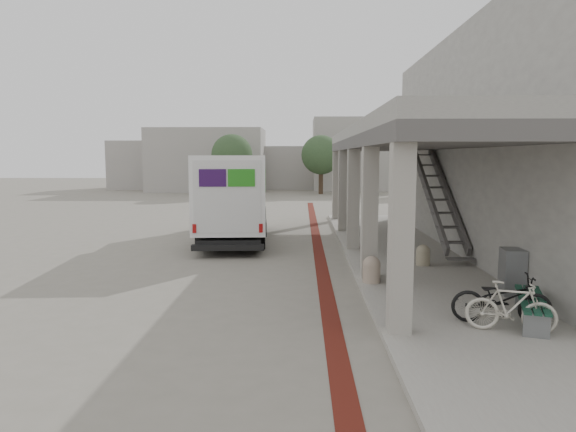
{
  "coord_description": "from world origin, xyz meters",
  "views": [
    {
      "loc": [
        0.44,
        -12.03,
        3.1
      ],
      "look_at": [
        0.09,
        0.78,
        1.6
      ],
      "focal_mm": 32.0,
      "sensor_mm": 36.0,
      "label": 1
    }
  ],
  "objects_px": {
    "bicycle_black": "(501,299)",
    "bicycle_cream": "(511,307)",
    "utility_cabinet": "(512,272)",
    "fedex_truck": "(234,195)",
    "bench": "(532,305)"
  },
  "relations": [
    {
      "from": "bicycle_black",
      "to": "bicycle_cream",
      "type": "distance_m",
      "value": 0.47
    },
    {
      "from": "utility_cabinet",
      "to": "bicycle_black",
      "type": "relative_size",
      "value": 0.58
    },
    {
      "from": "fedex_truck",
      "to": "bicycle_black",
      "type": "height_order",
      "value": "fedex_truck"
    },
    {
      "from": "utility_cabinet",
      "to": "bench",
      "type": "bearing_deg",
      "value": -95.77
    },
    {
      "from": "bicycle_black",
      "to": "bicycle_cream",
      "type": "bearing_deg",
      "value": -174.55
    },
    {
      "from": "bench",
      "to": "bicycle_black",
      "type": "bearing_deg",
      "value": -155.66
    },
    {
      "from": "fedex_truck",
      "to": "bicycle_cream",
      "type": "height_order",
      "value": "fedex_truck"
    },
    {
      "from": "bench",
      "to": "bicycle_black",
      "type": "xyz_separation_m",
      "value": [
        -0.57,
        -0.06,
        0.12
      ]
    },
    {
      "from": "bench",
      "to": "bicycle_cream",
      "type": "distance_m",
      "value": 0.8
    },
    {
      "from": "bench",
      "to": "utility_cabinet",
      "type": "bearing_deg",
      "value": 95.47
    },
    {
      "from": "bench",
      "to": "bicycle_cream",
      "type": "xyz_separation_m",
      "value": [
        -0.59,
        -0.53,
        0.11
      ]
    },
    {
      "from": "bench",
      "to": "bicycle_black",
      "type": "height_order",
      "value": "bicycle_black"
    },
    {
      "from": "fedex_truck",
      "to": "utility_cabinet",
      "type": "relative_size",
      "value": 7.51
    },
    {
      "from": "utility_cabinet",
      "to": "bicycle_cream",
      "type": "xyz_separation_m",
      "value": [
        -1.02,
        -2.46,
        -0.05
      ]
    },
    {
      "from": "fedex_truck",
      "to": "bicycle_cream",
      "type": "bearing_deg",
      "value": -63.78
    }
  ]
}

